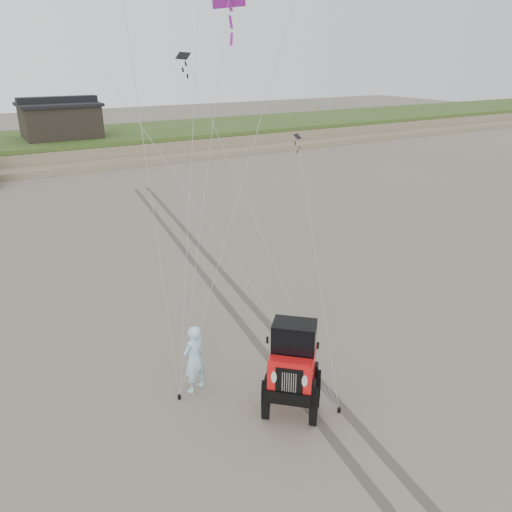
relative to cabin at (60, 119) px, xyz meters
name	(u,v)px	position (x,y,z in m)	size (l,w,h in m)	color
ground	(277,394)	(-2.00, -37.00, -3.24)	(160.00, 160.00, 0.00)	#6B6054
dune_ridge	(38,149)	(-2.00, 0.50, -2.42)	(160.00, 14.25, 1.73)	#7A6B54
cabin	(60,119)	(0.00, 0.00, 0.00)	(6.40, 5.40, 3.35)	black
jeep	(292,380)	(-2.12, -37.79, -2.27)	(2.24, 5.20, 1.94)	red
man	(194,359)	(-3.73, -35.73, -2.30)	(0.68, 0.45, 1.88)	#96D4E8
stake_main	(179,397)	(-4.26, -35.88, -3.18)	(0.08, 0.08, 0.12)	black
stake_aux	(339,410)	(-1.08, -38.36, -3.18)	(0.08, 0.08, 0.12)	black
tire_tracks	(212,272)	(0.00, -29.00, -3.23)	(5.22, 29.74, 0.01)	#4C443D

